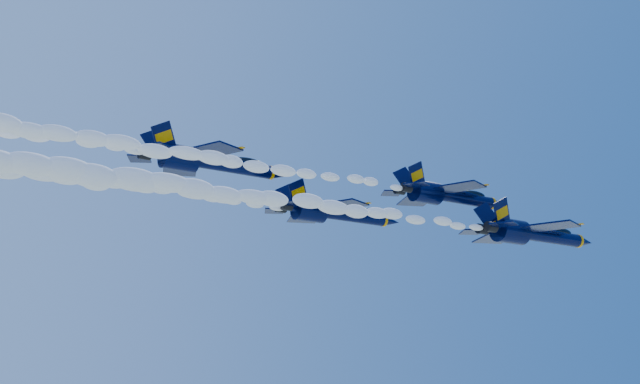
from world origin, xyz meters
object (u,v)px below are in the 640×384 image
jet_fourth (210,162)px  jet_second (447,195)px  jet_third (334,213)px  jet_lead (533,234)px

jet_fourth → jet_second: bearing=-37.6°
jet_second → jet_third: bearing=111.6°
jet_second → jet_third: 14.86m
jet_lead → jet_third: jet_third is taller
jet_lead → jet_fourth: jet_fourth is taller
jet_lead → jet_second: 9.94m
jet_second → jet_fourth: jet_fourth is taller
jet_third → jet_fourth: (-15.26, 2.17, 4.38)m
jet_third → jet_fourth: 16.02m
jet_lead → jet_second: (-7.83, 4.53, 4.13)m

